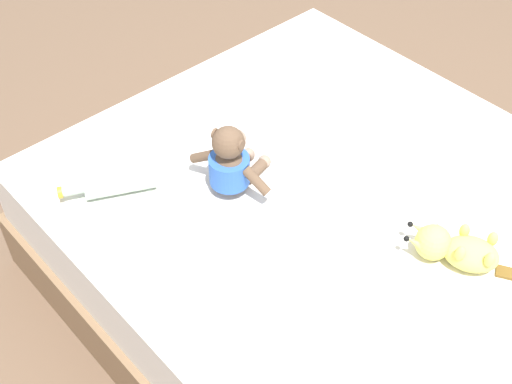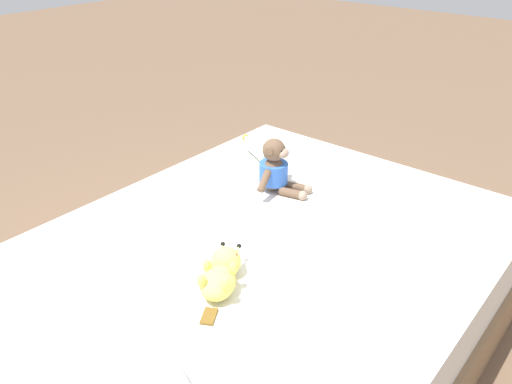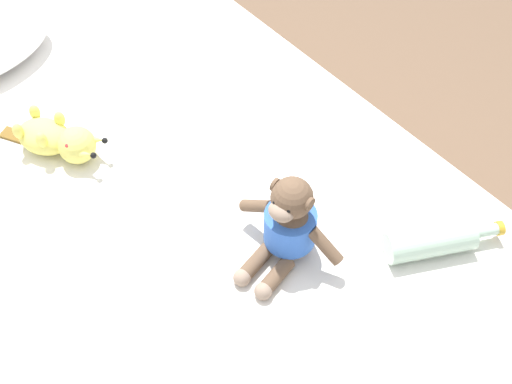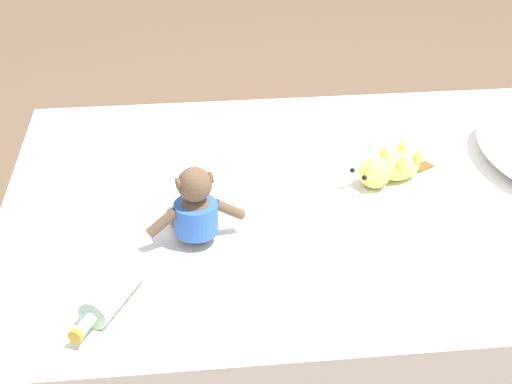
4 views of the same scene
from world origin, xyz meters
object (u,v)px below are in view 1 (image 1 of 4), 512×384
at_px(plush_monkey, 231,164).
at_px(plush_yellow_creature, 455,248).
at_px(bed, 376,282).
at_px(glass_bottle, 117,182).

distance_m(plush_monkey, plush_yellow_creature, 0.68).
height_order(plush_monkey, plush_yellow_creature, plush_monkey).
relative_size(bed, glass_bottle, 7.39).
bearing_deg(glass_bottle, plush_monkey, 140.99).
relative_size(bed, plush_yellow_creature, 6.67).
relative_size(plush_yellow_creature, glass_bottle, 1.11).
xyz_separation_m(plush_monkey, glass_bottle, (0.27, -0.22, -0.06)).
bearing_deg(plush_yellow_creature, plush_monkey, -67.12).
relative_size(plush_monkey, plush_yellow_creature, 0.91).
distance_m(bed, glass_bottle, 0.85).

